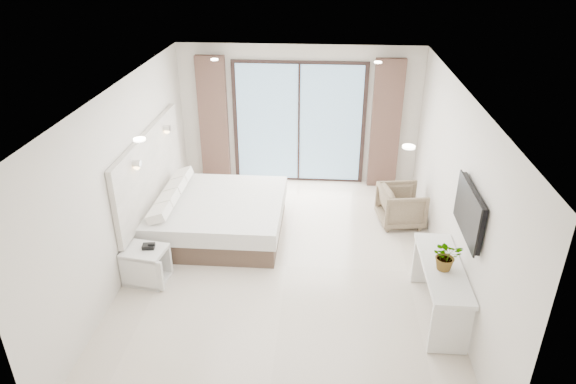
% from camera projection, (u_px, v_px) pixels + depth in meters
% --- Properties ---
extents(ground, '(6.20, 6.20, 0.00)m').
position_uv_depth(ground, '(287.00, 266.00, 7.73)').
color(ground, beige).
rests_on(ground, ground).
extents(room_shell, '(4.62, 6.22, 2.72)m').
position_uv_depth(room_shell, '(278.00, 148.00, 7.77)').
color(room_shell, silver).
rests_on(room_shell, ground).
extents(bed, '(2.15, 2.04, 0.74)m').
position_uv_depth(bed, '(216.00, 216.00, 8.47)').
color(bed, brown).
rests_on(bed, ground).
extents(nightstand, '(0.64, 0.56, 0.52)m').
position_uv_depth(nightstand, '(146.00, 265.00, 7.30)').
color(nightstand, silver).
rests_on(nightstand, ground).
extents(phone, '(0.18, 0.15, 0.06)m').
position_uv_depth(phone, '(149.00, 246.00, 7.20)').
color(phone, black).
rests_on(phone, nightstand).
extents(console_desk, '(0.49, 1.56, 0.77)m').
position_uv_depth(console_desk, '(441.00, 279.00, 6.50)').
color(console_desk, silver).
rests_on(console_desk, ground).
extents(plant, '(0.37, 0.40, 0.30)m').
position_uv_depth(plant, '(446.00, 258.00, 6.28)').
color(plant, '#33662D').
rests_on(plant, console_desk).
extents(armchair, '(0.78, 0.81, 0.74)m').
position_uv_depth(armchair, '(401.00, 204.00, 8.73)').
color(armchair, '#7E6B53').
rests_on(armchair, ground).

